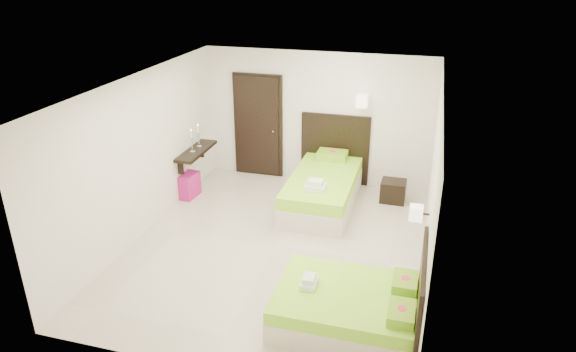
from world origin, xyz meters
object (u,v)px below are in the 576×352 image
(nightstand, at_px, (393,191))
(ottoman, at_px, (184,185))
(bed_single, at_px, (324,187))
(bed_double, at_px, (353,306))

(nightstand, relative_size, ottoman, 0.99)
(nightstand, bearing_deg, bed_single, -159.12)
(bed_single, xyz_separation_m, ottoman, (-2.62, -0.39, -0.11))
(bed_single, height_order, ottoman, bed_single)
(bed_double, xyz_separation_m, nightstand, (0.18, 3.67, -0.06))
(bed_single, bearing_deg, ottoman, -171.53)
(bed_double, bearing_deg, bed_single, 108.11)
(bed_single, distance_m, nightstand, 1.31)
(nightstand, height_order, ottoman, ottoman)
(bed_single, height_order, bed_double, bed_single)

